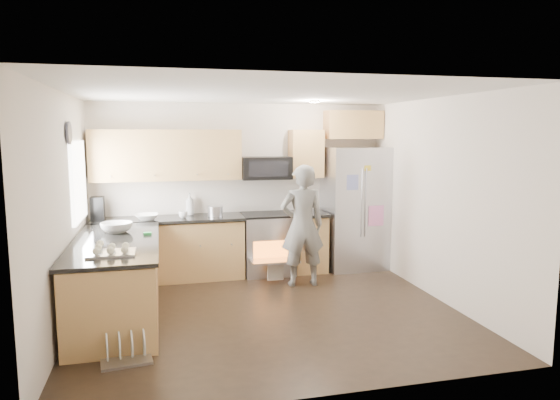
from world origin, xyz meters
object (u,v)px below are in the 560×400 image
object	(u,v)px
dish_rack	(126,352)
person	(302,226)
stove_range	(267,230)
refrigerator	(354,208)

from	to	relation	value
dish_rack	person	bearing A→B (deg)	39.68
person	dish_rack	world-z (taller)	person
dish_rack	stove_range	bearing A→B (deg)	53.37
refrigerator	person	xyz separation A→B (m)	(-1.07, -0.73, -0.11)
refrigerator	dish_rack	xyz separation A→B (m)	(-3.37, -2.63, -0.89)
refrigerator	person	bearing A→B (deg)	-147.84
person	dish_rack	xyz separation A→B (m)	(-2.30, -1.91, -0.78)
stove_range	refrigerator	xyz separation A→B (m)	(1.42, 0.01, 0.29)
stove_range	person	size ratio (longest dim) A/B	1.04
refrigerator	person	size ratio (longest dim) A/B	1.12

